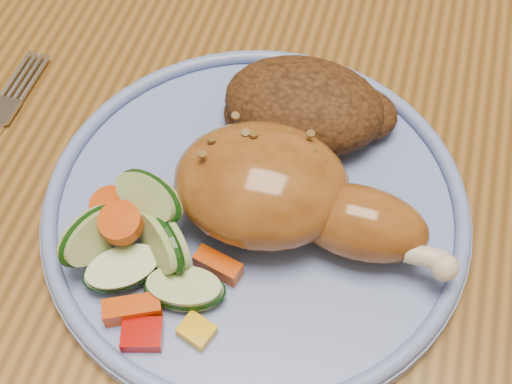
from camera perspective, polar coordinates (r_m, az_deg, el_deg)
dining_table at (r=0.60m, az=6.58°, el=3.66°), size 0.90×1.40×0.75m
plate at (r=0.45m, az=-0.00°, el=-1.51°), size 0.27×0.27×0.01m
plate_rim at (r=0.44m, az=-0.00°, el=-0.74°), size 0.27×0.27×0.01m
chicken_leg at (r=0.42m, az=2.36°, el=-0.14°), size 0.18×0.09×0.06m
rice_pilaf at (r=0.47m, az=4.14°, el=6.80°), size 0.11×0.08×0.05m
vegetable_pile at (r=0.41m, az=-9.11°, el=-4.48°), size 0.11×0.11×0.05m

